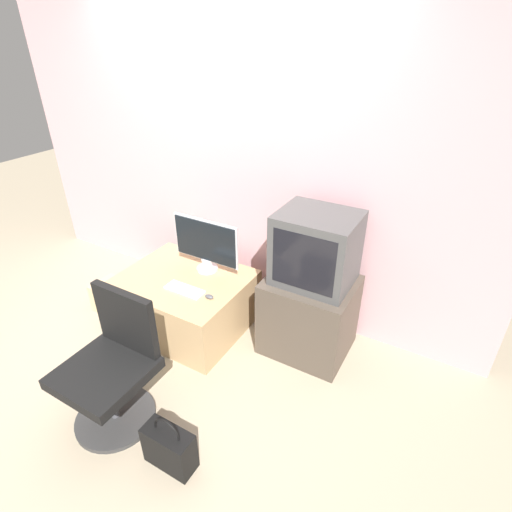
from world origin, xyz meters
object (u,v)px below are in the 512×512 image
Objects in this scene: keyboard at (185,290)px; mouse at (209,297)px; main_monitor at (206,244)px; office_chair at (113,369)px; handbag at (169,448)px; crt_tv at (316,249)px; cardboard_box_lower at (112,296)px.

mouse reaches higher than keyboard.
main_monitor is at bearing 127.60° from mouse.
office_chair is 0.58m from handbag.
office_chair reaches higher than keyboard.
keyboard is at bearing -156.14° from crt_tv.
office_chair reaches higher than cardboard_box_lower.
keyboard is 0.86× the size of handbag.
office_chair is (-0.14, -0.82, -0.08)m from mouse.
mouse reaches higher than cardboard_box_lower.
mouse is 0.83m from office_chair.
keyboard is 0.82m from office_chair.
mouse is (0.25, -0.32, -0.22)m from main_monitor.
main_monitor is 2.18× the size of cardboard_box_lower.
office_chair is at bearing 167.40° from handbag.
main_monitor reaches higher than cardboard_box_lower.
keyboard is 1.14m from handbag.
cardboard_box_lower is 1.68m from handbag.
crt_tv is 0.62× the size of office_chair.
main_monitor is 1.12× the size of crt_tv.
cardboard_box_lower is at bearing -166.25° from crt_tv.
crt_tv is 1.91m from cardboard_box_lower.
crt_tv is 1.52m from office_chair.
main_monitor is 0.69× the size of office_chair.
keyboard is at bearing -85.48° from main_monitor.
mouse is 1.10m from cardboard_box_lower.
keyboard is at bearing 122.78° from handbag.
crt_tv reaches higher than office_chair.
crt_tv reaches higher than keyboard.
mouse is 0.86m from crt_tv.
handbag is (0.62, -1.26, -0.55)m from main_monitor.
keyboard reaches higher than cardboard_box_lower.
mouse is at bearing 80.53° from office_chair.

